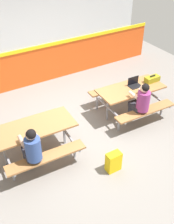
% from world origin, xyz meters
% --- Properties ---
extents(ground_plane, '(10.00, 10.00, 0.02)m').
position_xyz_m(ground_plane, '(0.00, 0.00, -0.01)').
color(ground_plane, gray).
extents(accent_backdrop, '(8.00, 0.14, 2.60)m').
position_xyz_m(accent_backdrop, '(0.00, 2.71, 1.25)').
color(accent_backdrop, '#E55119').
rests_on(accent_backdrop, ground).
extents(picnic_table_left, '(1.72, 1.61, 0.74)m').
position_xyz_m(picnic_table_left, '(-1.33, -0.19, 0.57)').
color(picnic_table_left, '#9E6B3D').
rests_on(picnic_table_left, ground).
extents(picnic_table_right, '(1.72, 1.61, 0.74)m').
position_xyz_m(picnic_table_right, '(1.33, 0.00, 0.57)').
color(picnic_table_right, '#9E6B3D').
rests_on(picnic_table_right, ground).
extents(student_nearer, '(0.37, 0.53, 1.21)m').
position_xyz_m(student_nearer, '(-1.58, -0.73, 0.71)').
color(student_nearer, '#2D2D38').
rests_on(student_nearer, ground).
extents(student_further, '(0.37, 0.53, 1.21)m').
position_xyz_m(student_further, '(1.20, -0.55, 0.71)').
color(student_further, '#2D2D38').
rests_on(student_further, ground).
extents(laptop_dark, '(0.33, 0.23, 0.22)m').
position_xyz_m(laptop_dark, '(1.47, 0.04, 0.79)').
color(laptop_dark, black).
rests_on(laptop_dark, picnic_table_right).
extents(toolbox_grey, '(0.40, 0.18, 0.18)m').
position_xyz_m(toolbox_grey, '(2.00, -0.02, 0.81)').
color(toolbox_grey, olive).
rests_on(toolbox_grey, picnic_table_right).
extents(backpack_dark, '(0.30, 0.22, 0.44)m').
position_xyz_m(backpack_dark, '(-0.19, -1.43, 0.22)').
color(backpack_dark, yellow).
rests_on(backpack_dark, ground).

